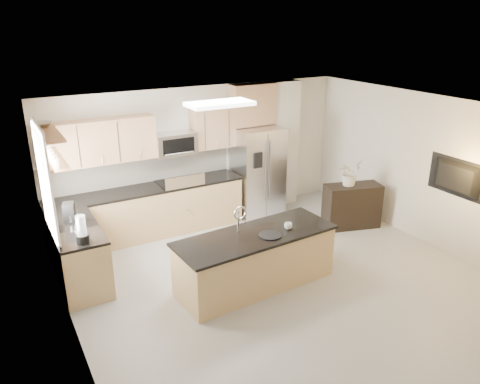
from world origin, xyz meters
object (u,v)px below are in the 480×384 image
blender (82,231)px  television (454,178)px  island (255,260)px  bowl (43,124)px  microwave (175,144)px  cup (288,226)px  refrigerator (257,171)px  flower_vase (350,166)px  kettle (79,222)px  range (180,205)px  coffee_maker (69,213)px  credenza (352,206)px  platter (270,235)px

blender → television: bearing=-14.7°
island → bowl: size_ratio=7.07×
microwave → cup: microwave is taller
television → refrigerator: bearing=31.0°
blender → flower_vase: flower_vase is taller
bowl → kettle: bearing=-67.3°
range → coffee_maker: coffee_maker is taller
blender → television: television is taller
cup → microwave: bearing=105.0°
credenza → bowl: (-5.13, 0.90, 1.96)m
platter → television: 3.25m
microwave → flower_vase: microwave is taller
cup → television: television is taller
island → television: 3.51m
credenza → blender: (-4.95, -0.13, 0.67)m
range → television: bearing=-41.6°
refrigerator → credenza: size_ratio=1.70×
kettle → coffee_maker: 0.32m
range → island: (0.20, -2.43, -0.05)m
microwave → island: 2.83m
refrigerator → coffee_maker: bearing=-167.8°
blender → island: bearing=-18.8°
kettle → television: size_ratio=0.22×
cup → bowl: bearing=147.5°
cup → television: 2.91m
range → credenza: 3.26m
platter → cup: bearing=10.5°
blender → kettle: size_ratio=1.70×
microwave → island: (0.20, -2.55, -1.21)m
bowl → credenza: bearing=-9.9°
flower_vase → kettle: bearing=176.3°
range → blender: size_ratio=2.86×
range → cup: 2.64m
microwave → refrigerator: 1.82m
kettle → television: (5.54, -1.96, 0.33)m
island → television: bearing=-15.4°
cup → television: size_ratio=0.11×
coffee_maker → television: television is taller
credenza → television: (0.63, -1.60, 0.93)m
refrigerator → island: 2.83m
platter → kettle: kettle is taller
flower_vase → bowl: bearing=170.4°
coffee_maker → flower_vase: flower_vase is taller
refrigerator → cup: size_ratio=14.98×
refrigerator → cup: (-0.95, -2.46, -0.00)m
refrigerator → platter: bearing=-117.4°
microwave → bowl: size_ratio=2.17×
bowl → flower_vase: 5.25m
island → kettle: bearing=146.7°
flower_vase → blender: bearing=-177.9°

